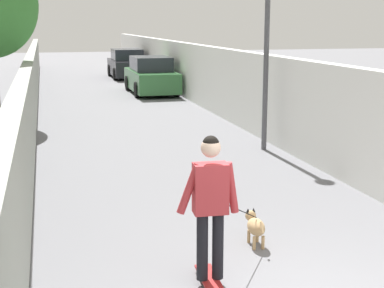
% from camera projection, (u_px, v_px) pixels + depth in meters
% --- Properties ---
extents(ground_plane, '(80.00, 80.00, 0.00)m').
position_uv_depth(ground_plane, '(125.00, 113.00, 18.75)').
color(ground_plane, slate).
extents(wall_left, '(48.00, 0.30, 1.83)m').
position_uv_depth(wall_left, '(29.00, 96.00, 15.93)').
color(wall_left, '#999E93').
rests_on(wall_left, ground).
extents(fence_right, '(48.00, 0.30, 2.15)m').
position_uv_depth(fence_right, '(230.00, 85.00, 17.36)').
color(fence_right, white).
rests_on(fence_right, ground).
extents(lamp_post, '(0.36, 0.36, 4.31)m').
position_uv_depth(lamp_post, '(267.00, 22.00, 12.80)').
color(lamp_post, '#4C4C51').
rests_on(lamp_post, ground).
extents(skateboard, '(0.81, 0.25, 0.08)m').
position_uv_depth(skateboard, '(210.00, 280.00, 6.48)').
color(skateboard, maroon).
rests_on(skateboard, ground).
extents(person_skateboarder, '(0.24, 0.71, 1.67)m').
position_uv_depth(person_skateboarder, '(210.00, 197.00, 6.27)').
color(person_skateboarder, black).
rests_on(person_skateboarder, skateboard).
extents(dog, '(1.31, 1.06, 1.06)m').
position_uv_depth(dog, '(255.00, 226.00, 7.61)').
color(dog, tan).
rests_on(dog, ground).
extents(car_near, '(4.14, 1.80, 1.54)m').
position_uv_depth(car_near, '(151.00, 76.00, 23.81)').
color(car_near, '#336B38').
rests_on(car_near, ground).
extents(car_far, '(3.94, 1.80, 1.54)m').
position_uv_depth(car_far, '(127.00, 64.00, 30.50)').
color(car_far, black).
rests_on(car_far, ground).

